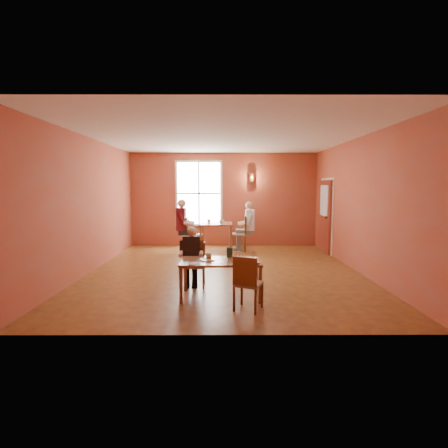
{
  "coord_description": "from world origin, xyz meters",
  "views": [
    {
      "loc": [
        -0.02,
        -7.82,
        1.89
      ],
      "look_at": [
        0.0,
        0.2,
        1.05
      ],
      "focal_mm": 28.0,
      "sensor_mm": 36.0,
      "label": 1
    }
  ],
  "objects_px": {
    "diner_main": "(195,259)",
    "chair_empty": "(248,282)",
    "chair_diner_white": "(238,233)",
    "chair_diner_maroon": "(194,234)",
    "main_table": "(221,279)",
    "second_table": "(216,237)",
    "chair_diner_main": "(195,265)",
    "diner_maroon": "(193,226)",
    "diner_white": "(239,227)"
  },
  "relations": [
    {
      "from": "diner_white",
      "to": "chair_diner_maroon",
      "type": "distance_m",
      "value": 1.35
    },
    {
      "from": "chair_diner_main",
      "to": "chair_diner_maroon",
      "type": "bearing_deg",
      "value": -85.22
    },
    {
      "from": "diner_main",
      "to": "second_table",
      "type": "bearing_deg",
      "value": -95.01
    },
    {
      "from": "chair_diner_main",
      "to": "chair_empty",
      "type": "relative_size",
      "value": 0.98
    },
    {
      "from": "diner_main",
      "to": "chair_empty",
      "type": "height_order",
      "value": "diner_main"
    },
    {
      "from": "diner_white",
      "to": "chair_diner_main",
      "type": "bearing_deg",
      "value": 164.98
    },
    {
      "from": "chair_diner_main",
      "to": "second_table",
      "type": "relative_size",
      "value": 0.89
    },
    {
      "from": "main_table",
      "to": "chair_diner_white",
      "type": "xyz_separation_m",
      "value": [
        0.48,
        4.43,
        0.21
      ]
    },
    {
      "from": "main_table",
      "to": "chair_empty",
      "type": "distance_m",
      "value": 0.77
    },
    {
      "from": "chair_diner_white",
      "to": "diner_main",
      "type": "bearing_deg",
      "value": 165.51
    },
    {
      "from": "main_table",
      "to": "chair_diner_main",
      "type": "xyz_separation_m",
      "value": [
        -0.5,
        0.65,
        0.1
      ]
    },
    {
      "from": "chair_diner_white",
      "to": "chair_diner_maroon",
      "type": "height_order",
      "value": "chair_diner_white"
    },
    {
      "from": "main_table",
      "to": "diner_main",
      "type": "height_order",
      "value": "diner_main"
    },
    {
      "from": "chair_empty",
      "to": "chair_diner_white",
      "type": "xyz_separation_m",
      "value": [
        0.05,
        5.06,
        0.1
      ]
    },
    {
      "from": "main_table",
      "to": "diner_main",
      "type": "distance_m",
      "value": 0.83
    },
    {
      "from": "diner_maroon",
      "to": "chair_diner_maroon",
      "type": "bearing_deg",
      "value": 90.0
    },
    {
      "from": "main_table",
      "to": "chair_diner_maroon",
      "type": "distance_m",
      "value": 4.51
    },
    {
      "from": "diner_main",
      "to": "chair_diner_white",
      "type": "distance_m",
      "value": 3.93
    },
    {
      "from": "chair_diner_main",
      "to": "chair_empty",
      "type": "xyz_separation_m",
      "value": [
        0.93,
        -1.28,
        0.01
      ]
    },
    {
      "from": "chair_diner_white",
      "to": "diner_maroon",
      "type": "relative_size",
      "value": 0.71
    },
    {
      "from": "chair_empty",
      "to": "chair_diner_maroon",
      "type": "distance_m",
      "value": 5.21
    },
    {
      "from": "chair_diner_white",
      "to": "chair_diner_maroon",
      "type": "bearing_deg",
      "value": 90.0
    },
    {
      "from": "main_table",
      "to": "diner_main",
      "type": "bearing_deg",
      "value": 128.88
    },
    {
      "from": "diner_maroon",
      "to": "chair_empty",
      "type": "bearing_deg",
      "value": 14.2
    },
    {
      "from": "diner_white",
      "to": "diner_maroon",
      "type": "distance_m",
      "value": 1.36
    },
    {
      "from": "main_table",
      "to": "diner_white",
      "type": "xyz_separation_m",
      "value": [
        0.51,
        4.43,
        0.39
      ]
    },
    {
      "from": "chair_diner_main",
      "to": "chair_diner_white",
      "type": "distance_m",
      "value": 3.91
    },
    {
      "from": "chair_empty",
      "to": "chair_diner_main",
      "type": "bearing_deg",
      "value": 149.36
    },
    {
      "from": "diner_main",
      "to": "chair_empty",
      "type": "bearing_deg",
      "value": 126.78
    },
    {
      "from": "chair_diner_main",
      "to": "chair_empty",
      "type": "distance_m",
      "value": 1.58
    },
    {
      "from": "chair_empty",
      "to": "diner_maroon",
      "type": "distance_m",
      "value": 5.23
    },
    {
      "from": "second_table",
      "to": "diner_maroon",
      "type": "xyz_separation_m",
      "value": [
        -0.68,
        0.0,
        0.33
      ]
    },
    {
      "from": "diner_white",
      "to": "diner_main",
      "type": "bearing_deg",
      "value": 165.09
    },
    {
      "from": "main_table",
      "to": "chair_diner_white",
      "type": "height_order",
      "value": "chair_diner_white"
    },
    {
      "from": "second_table",
      "to": "chair_diner_white",
      "type": "xyz_separation_m",
      "value": [
        0.65,
        0.0,
        0.11
      ]
    },
    {
      "from": "second_table",
      "to": "chair_diner_white",
      "type": "relative_size",
      "value": 0.89
    },
    {
      "from": "second_table",
      "to": "chair_empty",
      "type": "bearing_deg",
      "value": -83.24
    },
    {
      "from": "main_table",
      "to": "chair_diner_main",
      "type": "distance_m",
      "value": 0.83
    },
    {
      "from": "second_table",
      "to": "chair_diner_maroon",
      "type": "distance_m",
      "value": 0.66
    },
    {
      "from": "chair_diner_main",
      "to": "chair_diner_white",
      "type": "bearing_deg",
      "value": -104.6
    },
    {
      "from": "chair_diner_main",
      "to": "diner_main",
      "type": "bearing_deg",
      "value": 90.0
    },
    {
      "from": "chair_diner_main",
      "to": "diner_maroon",
      "type": "bearing_deg",
      "value": -84.77
    },
    {
      "from": "chair_diner_white",
      "to": "diner_white",
      "type": "distance_m",
      "value": 0.19
    },
    {
      "from": "chair_diner_main",
      "to": "second_table",
      "type": "bearing_deg",
      "value": -95.05
    },
    {
      "from": "diner_maroon",
      "to": "second_table",
      "type": "bearing_deg",
      "value": 90.0
    },
    {
      "from": "chair_diner_main",
      "to": "second_table",
      "type": "distance_m",
      "value": 3.79
    },
    {
      "from": "chair_diner_maroon",
      "to": "main_table",
      "type": "bearing_deg",
      "value": 10.44
    },
    {
      "from": "chair_empty",
      "to": "diner_white",
      "type": "height_order",
      "value": "diner_white"
    },
    {
      "from": "diner_white",
      "to": "chair_empty",
      "type": "bearing_deg",
      "value": 179.09
    },
    {
      "from": "chair_diner_main",
      "to": "diner_maroon",
      "type": "xyz_separation_m",
      "value": [
        -0.35,
        3.78,
        0.33
      ]
    }
  ]
}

